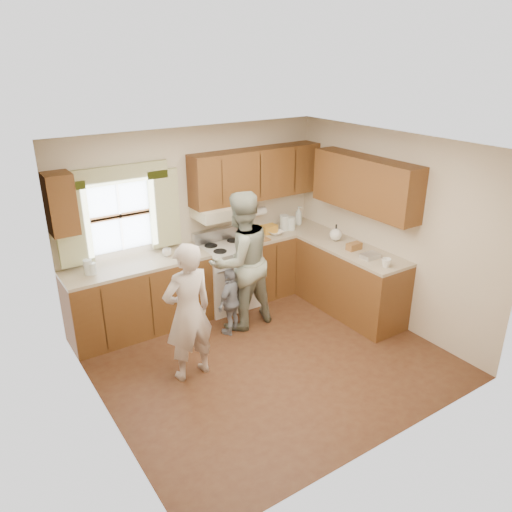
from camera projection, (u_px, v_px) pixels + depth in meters
room at (269, 261)px, 5.47m from camera, size 3.80×3.80×3.80m
kitchen_fixtures at (260, 253)px, 6.77m from camera, size 3.80×2.25×2.15m
stove at (227, 274)px, 7.03m from camera, size 0.76×0.67×1.07m
woman_left at (188, 312)px, 5.34m from camera, size 0.60×0.42×1.59m
woman_right at (241, 261)px, 6.34m from camera, size 0.93×0.75×1.82m
child at (231, 301)px, 6.32m from camera, size 0.57×0.42×0.90m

